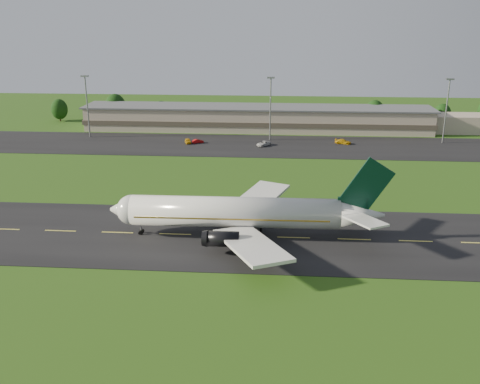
# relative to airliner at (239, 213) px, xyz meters

# --- Properties ---
(ground) EXTENTS (360.00, 360.00, 0.00)m
(ground) POSITION_rel_airliner_xyz_m (-1.00, -0.01, -4.66)
(ground) COLOR #1F4B12
(ground) RESTS_ON ground
(taxiway) EXTENTS (220.00, 30.00, 0.10)m
(taxiway) POSITION_rel_airliner_xyz_m (-1.00, -0.01, -4.61)
(taxiway) COLOR black
(taxiway) RESTS_ON ground
(apron) EXTENTS (260.00, 30.00, 0.10)m
(apron) POSITION_rel_airliner_xyz_m (-1.00, 71.99, -4.61)
(apron) COLOR black
(apron) RESTS_ON ground
(airliner) EXTENTS (51.25, 42.18, 15.57)m
(airliner) POSITION_rel_airliner_xyz_m (0.00, 0.00, 0.00)
(airliner) COLOR white
(airliner) RESTS_ON ground
(terminal) EXTENTS (145.00, 16.00, 8.40)m
(terminal) POSITION_rel_airliner_xyz_m (5.41, 96.17, -0.67)
(terminal) COLOR #B8A58D
(terminal) RESTS_ON ground
(light_mast_west) EXTENTS (2.40, 1.20, 20.35)m
(light_mast_west) POSITION_rel_airliner_xyz_m (-56.00, 79.99, 8.08)
(light_mast_west) COLOR gray
(light_mast_west) RESTS_ON ground
(light_mast_centre) EXTENTS (2.40, 1.20, 20.35)m
(light_mast_centre) POSITION_rel_airliner_xyz_m (4.00, 79.99, 8.08)
(light_mast_centre) COLOR gray
(light_mast_centre) RESTS_ON ground
(light_mast_east) EXTENTS (2.40, 1.20, 20.35)m
(light_mast_east) POSITION_rel_airliner_xyz_m (59.00, 79.99, 8.08)
(light_mast_east) COLOR gray
(light_mast_east) RESTS_ON ground
(tree_line) EXTENTS (196.87, 9.27, 11.03)m
(tree_line) POSITION_rel_airliner_xyz_m (34.37, 106.10, 0.65)
(tree_line) COLOR black
(tree_line) RESTS_ON ground
(service_vehicle_a) EXTENTS (2.89, 4.64, 1.47)m
(service_vehicle_a) POSITION_rel_airliner_xyz_m (-21.82, 73.31, -3.82)
(service_vehicle_a) COLOR #C0890B
(service_vehicle_a) RESTS_ON apron
(service_vehicle_b) EXTENTS (3.92, 2.89, 1.23)m
(service_vehicle_b) POSITION_rel_airliner_xyz_m (-18.79, 73.69, -3.94)
(service_vehicle_b) COLOR #9B0A0C
(service_vehicle_b) RESTS_ON apron
(service_vehicle_c) EXTENTS (4.96, 5.49, 1.42)m
(service_vehicle_c) POSITION_rel_airliner_xyz_m (2.23, 71.61, -3.85)
(service_vehicle_c) COLOR silver
(service_vehicle_c) RESTS_ON apron
(service_vehicle_d) EXTENTS (5.42, 3.36, 1.47)m
(service_vehicle_d) POSITION_rel_airliner_xyz_m (27.17, 76.02, -3.83)
(service_vehicle_d) COLOR #D59E0C
(service_vehicle_d) RESTS_ON apron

